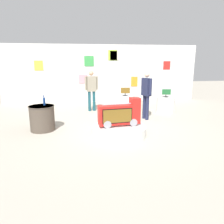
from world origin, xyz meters
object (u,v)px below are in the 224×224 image
at_px(display_pedestal_left_rear, 165,105).
at_px(bottle_on_side_table, 44,101).
at_px(shopper_browsing_near_truck, 146,92).
at_px(shopper_browsing_rear, 91,88).
at_px(novelty_firetruck_tv, 120,115).
at_px(side_table_round, 42,118).
at_px(display_pedestal_center_rear, 125,103).
at_px(tv_on_center_rear, 125,91).
at_px(main_display_pedestal, 119,130).
at_px(tv_on_left_rear, 166,93).

xyz_separation_m(display_pedestal_left_rear, bottle_on_side_table, (-4.56, -1.60, 0.57)).
distance_m(shopper_browsing_near_truck, shopper_browsing_rear, 2.49).
bearing_deg(shopper_browsing_near_truck, bottle_on_side_table, -168.11).
bearing_deg(novelty_firetruck_tv, side_table_round, 160.91).
height_order(display_pedestal_left_rear, display_pedestal_center_rear, same).
bearing_deg(tv_on_center_rear, display_pedestal_left_rear, -18.95).
xyz_separation_m(side_table_round, bottle_on_side_table, (0.08, 0.08, 0.50)).
relative_size(tv_on_center_rear, bottle_on_side_table, 1.35).
bearing_deg(tv_on_center_rear, main_display_pedestal, -105.00).
xyz_separation_m(shopper_browsing_near_truck, shopper_browsing_rear, (-1.87, 1.65, -0.02)).
distance_m(novelty_firetruck_tv, display_pedestal_center_rear, 3.13).
xyz_separation_m(tv_on_left_rear, side_table_round, (-4.64, -1.68, -0.44)).
bearing_deg(display_pedestal_left_rear, tv_on_left_rear, -77.14).
height_order(tv_on_left_rear, side_table_round, tv_on_left_rear).
bearing_deg(bottle_on_side_table, display_pedestal_left_rear, 19.39).
bearing_deg(side_table_round, display_pedestal_left_rear, 19.92).
distance_m(main_display_pedestal, display_pedestal_left_rear, 3.44).
relative_size(tv_on_left_rear, shopper_browsing_near_truck, 0.22).
distance_m(main_display_pedestal, shopper_browsing_rear, 3.39).
xyz_separation_m(main_display_pedestal, side_table_round, (-2.24, 0.78, 0.25)).
height_order(tv_on_left_rear, shopper_browsing_near_truck, shopper_browsing_near_truck).
height_order(display_pedestal_left_rear, tv_on_center_rear, tv_on_center_rear).
height_order(tv_on_left_rear, display_pedestal_center_rear, tv_on_left_rear).
distance_m(novelty_firetruck_tv, bottle_on_side_table, 2.37).
bearing_deg(tv_on_center_rear, novelty_firetruck_tv, -104.56).
distance_m(tv_on_center_rear, shopper_browsing_rear, 1.43).
bearing_deg(shopper_browsing_rear, display_pedestal_left_rear, -14.36).
bearing_deg(tv_on_left_rear, bottle_on_side_table, -160.66).
bearing_deg(shopper_browsing_near_truck, shopper_browsing_rear, 138.69).
bearing_deg(bottle_on_side_table, shopper_browsing_rear, 56.59).
height_order(main_display_pedestal, display_pedestal_left_rear, display_pedestal_left_rear).
xyz_separation_m(display_pedestal_center_rear, side_table_round, (-3.05, -2.23, 0.07)).
xyz_separation_m(novelty_firetruck_tv, bottle_on_side_table, (-2.19, 0.86, 0.29)).
distance_m(display_pedestal_left_rear, shopper_browsing_near_truck, 1.58).
relative_size(tv_on_center_rear, side_table_round, 0.55).
height_order(side_table_round, bottle_on_side_table, bottle_on_side_table).
bearing_deg(tv_on_left_rear, display_pedestal_left_rear, 102.86).
xyz_separation_m(main_display_pedestal, display_pedestal_left_rear, (2.39, 2.46, 0.19)).
xyz_separation_m(display_pedestal_left_rear, tv_on_center_rear, (-1.59, 0.55, 0.53)).
xyz_separation_m(display_pedestal_left_rear, tv_on_left_rear, (0.00, -0.00, 0.50)).
bearing_deg(shopper_browsing_rear, novelty_firetruck_tv, -79.09).
xyz_separation_m(tv_on_center_rear, shopper_browsing_rear, (-1.41, 0.22, 0.14)).
height_order(display_pedestal_center_rear, bottle_on_side_table, bottle_on_side_table).
height_order(display_pedestal_left_rear, bottle_on_side_table, bottle_on_side_table).
bearing_deg(side_table_round, display_pedestal_center_rear, 36.18).
distance_m(display_pedestal_center_rear, shopper_browsing_near_truck, 1.65).
height_order(tv_on_center_rear, shopper_browsing_rear, shopper_browsing_rear).
bearing_deg(display_pedestal_left_rear, display_pedestal_center_rear, 160.93).
bearing_deg(display_pedestal_center_rear, bottle_on_side_table, -144.05).
relative_size(main_display_pedestal, shopper_browsing_near_truck, 0.90).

